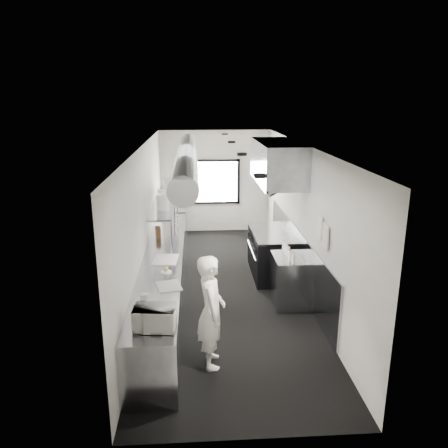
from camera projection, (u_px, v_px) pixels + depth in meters
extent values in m
cube|color=black|center=(225.00, 289.00, 8.72)|extent=(3.00, 8.00, 0.01)
cube|color=beige|center=(225.00, 146.00, 7.94)|extent=(3.00, 8.00, 0.01)
cube|color=silver|center=(215.00, 182.00, 12.17)|extent=(3.00, 0.02, 2.80)
cube|color=silver|center=(252.00, 326.00, 4.49)|extent=(3.00, 0.02, 2.80)
cube|color=silver|center=(145.00, 222.00, 8.24)|extent=(0.02, 8.00, 2.80)
cube|color=silver|center=(303.00, 219.00, 8.43)|extent=(0.02, 8.00, 2.80)
cube|color=gray|center=(297.00, 256.00, 8.95)|extent=(0.03, 5.50, 1.10)
cylinder|color=#999DA1|center=(187.00, 157.00, 8.35)|extent=(0.40, 6.40, 0.40)
cube|color=white|center=(215.00, 182.00, 12.13)|extent=(1.20, 0.03, 1.10)
cube|color=black|center=(215.00, 161.00, 11.99)|extent=(1.36, 0.03, 0.08)
cube|color=black|center=(215.00, 202.00, 12.31)|extent=(1.36, 0.03, 0.08)
cube|color=black|center=(192.00, 182.00, 12.11)|extent=(0.08, 0.03, 1.25)
cube|color=black|center=(238.00, 182.00, 12.19)|extent=(0.08, 0.03, 1.25)
cube|color=gray|center=(278.00, 162.00, 8.80)|extent=(0.80, 2.20, 0.80)
cube|color=gray|center=(258.00, 181.00, 8.88)|extent=(0.05, 2.20, 0.05)
cube|color=black|center=(273.00, 179.00, 8.88)|extent=(0.50, 2.10, 0.28)
cube|color=gray|center=(164.00, 279.00, 8.04)|extent=(0.70, 6.00, 0.90)
cube|color=gray|center=(164.00, 202.00, 9.17)|extent=(0.45, 3.00, 0.04)
cylinder|color=gray|center=(171.00, 237.00, 7.93)|extent=(0.04, 0.04, 0.66)
cylinder|color=gray|center=(174.00, 217.00, 9.28)|extent=(0.04, 0.04, 0.66)
cylinder|color=gray|center=(177.00, 202.00, 10.62)|extent=(0.04, 0.04, 0.66)
cube|color=black|center=(272.00, 254.00, 9.33)|extent=(0.85, 1.60, 0.90)
cube|color=gray|center=(273.00, 233.00, 9.20)|extent=(0.85, 1.60, 0.04)
cube|color=gray|center=(253.00, 255.00, 9.31)|extent=(0.03, 1.55, 0.80)
cylinder|color=gray|center=(252.00, 250.00, 9.28)|extent=(0.03, 1.30, 0.03)
cube|color=gray|center=(291.00, 280.00, 7.99)|extent=(0.65, 0.80, 0.90)
cube|color=gray|center=(173.00, 224.00, 11.59)|extent=(0.70, 1.20, 0.90)
cube|color=silver|center=(320.00, 227.00, 7.22)|extent=(0.02, 0.28, 0.38)
cube|color=silver|center=(326.00, 236.00, 6.90)|extent=(0.02, 0.28, 0.38)
imported|color=white|center=(211.00, 311.00, 6.06)|extent=(0.42, 0.61, 1.62)
imported|color=white|center=(155.00, 318.00, 5.40)|extent=(0.50, 0.40, 0.28)
cylinder|color=#B6C0B1|center=(138.00, 307.00, 5.89)|extent=(0.17, 0.17, 0.10)
cylinder|color=#B6C0B1|center=(144.00, 297.00, 6.19)|extent=(0.14, 0.14, 0.09)
cube|color=white|center=(169.00, 286.00, 6.65)|extent=(0.43, 0.50, 0.01)
cylinder|color=white|center=(166.00, 272.00, 7.17)|extent=(0.24, 0.24, 0.02)
sphere|color=tan|center=(166.00, 269.00, 7.16)|extent=(0.08, 0.08, 0.08)
cube|color=silver|center=(166.00, 260.00, 7.72)|extent=(0.46, 0.58, 0.02)
cube|color=brown|center=(158.00, 232.00, 8.93)|extent=(0.13, 0.22, 0.22)
cylinder|color=white|center=(163.00, 202.00, 8.43)|extent=(0.32, 0.32, 0.29)
cylinder|color=white|center=(163.00, 196.00, 8.94)|extent=(0.21, 0.21, 0.28)
cylinder|color=white|center=(166.00, 193.00, 9.21)|extent=(0.26, 0.26, 0.31)
cylinder|color=white|center=(167.00, 185.00, 9.92)|extent=(0.25, 0.25, 0.33)
cylinder|color=silver|center=(293.00, 259.00, 7.55)|extent=(0.07, 0.07, 0.16)
cylinder|color=silver|center=(290.00, 256.00, 7.66)|extent=(0.07, 0.07, 0.17)
cylinder|color=silver|center=(288.00, 252.00, 7.86)|extent=(0.08, 0.08, 0.18)
cylinder|color=silver|center=(286.00, 249.00, 7.99)|extent=(0.08, 0.08, 0.19)
cylinder|color=silver|center=(284.00, 246.00, 8.17)|extent=(0.07, 0.07, 0.18)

